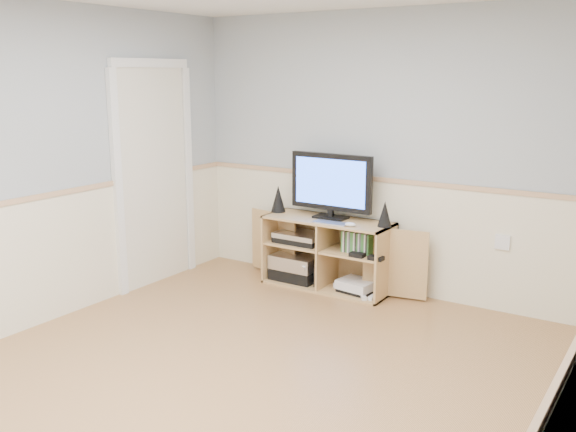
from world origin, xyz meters
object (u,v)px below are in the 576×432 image
object	(u,v)px
monitor	(331,184)
game_consoles	(356,286)
media_cabinet	(330,251)
keyboard	(331,223)

from	to	relation	value
monitor	game_consoles	size ratio (longest dim) A/B	1.76
game_consoles	media_cabinet	bearing A→B (deg)	167.78
monitor	game_consoles	distance (m)	0.95
keyboard	game_consoles	xyz separation A→B (m)	(0.20, 0.13, -0.59)
media_cabinet	keyboard	size ratio (longest dim) A/B	5.85
monitor	keyboard	world-z (taller)	monitor
media_cabinet	game_consoles	bearing A→B (deg)	-12.22
monitor	keyboard	size ratio (longest dim) A/B	2.53
media_cabinet	keyboard	distance (m)	0.39
media_cabinet	monitor	xyz separation A→B (m)	(0.00, -0.01, 0.64)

